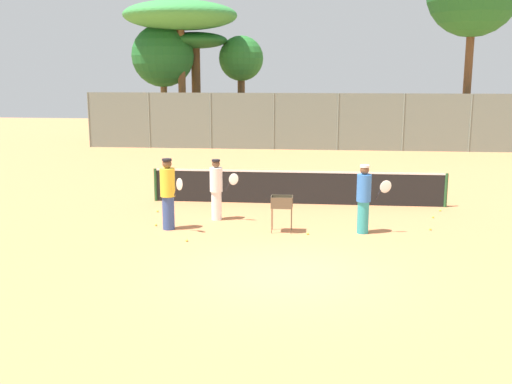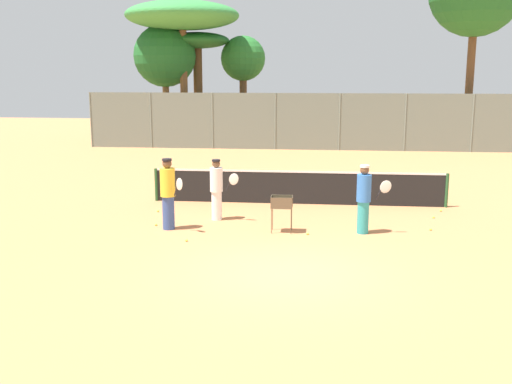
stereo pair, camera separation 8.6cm
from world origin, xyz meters
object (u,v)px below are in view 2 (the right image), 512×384
(tennis_net, at_px, (298,187))
(parked_car, at_px, (268,132))
(player_yellow_shirt, at_px, (364,198))
(ball_cart, at_px, (281,205))
(player_red_cap, at_px, (217,189))
(player_white_outfit, at_px, (168,193))

(tennis_net, relative_size, parked_car, 2.22)
(player_yellow_shirt, height_order, ball_cart, player_yellow_shirt)
(player_red_cap, xyz_separation_m, ball_cart, (1.91, -1.14, -0.17))
(player_red_cap, bearing_deg, player_yellow_shirt, 1.38)
(player_yellow_shirt, height_order, parked_car, player_yellow_shirt)
(player_yellow_shirt, distance_m, parked_car, 19.75)
(ball_cart, xyz_separation_m, parked_car, (-2.05, 19.40, -0.07))
(player_yellow_shirt, bearing_deg, parked_car, 101.14)
(tennis_net, height_order, player_red_cap, player_red_cap)
(ball_cart, bearing_deg, tennis_net, 84.92)
(player_red_cap, bearing_deg, tennis_net, 62.05)
(player_white_outfit, bearing_deg, player_yellow_shirt, 44.89)
(player_yellow_shirt, xyz_separation_m, parked_car, (-4.18, 19.30, -0.28))
(player_red_cap, relative_size, player_yellow_shirt, 0.96)
(tennis_net, xyz_separation_m, player_white_outfit, (-3.33, -3.48, 0.43))
(ball_cart, bearing_deg, player_white_outfit, -179.55)
(tennis_net, bearing_deg, player_white_outfit, -133.72)
(tennis_net, xyz_separation_m, player_yellow_shirt, (1.83, -3.35, 0.38))
(tennis_net, bearing_deg, player_red_cap, -133.79)
(player_yellow_shirt, bearing_deg, ball_cart, -178.40)
(tennis_net, relative_size, player_yellow_shirt, 5.17)
(parked_car, bearing_deg, player_red_cap, -89.56)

